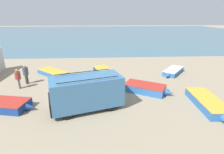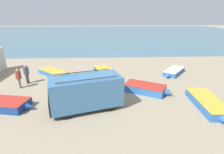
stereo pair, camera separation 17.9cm
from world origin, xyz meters
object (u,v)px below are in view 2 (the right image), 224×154
(fishing_rowboat_2, at_px, (105,72))
(parked_van, at_px, (86,91))
(fisherman_1, at_px, (26,72))
(fishing_rowboat_0, at_px, (53,72))
(fishing_rowboat_1, at_px, (146,88))
(fishing_rowboat_3, at_px, (174,72))
(fishing_rowboat_5, at_px, (7,104))
(fishing_rowboat_4, at_px, (208,104))
(fisherman_0, at_px, (18,77))

(fishing_rowboat_2, bearing_deg, parked_van, -28.77)
(parked_van, distance_m, fisherman_1, 7.66)
(fishing_rowboat_0, xyz_separation_m, fishing_rowboat_2, (5.59, -0.20, 0.02))
(fishing_rowboat_1, relative_size, fishing_rowboat_3, 1.09)
(fishing_rowboat_1, distance_m, fisherman_1, 10.87)
(fishing_rowboat_2, bearing_deg, fishing_rowboat_5, -62.41)
(fisherman_1, bearing_deg, fishing_rowboat_4, 178.84)
(fisherman_0, bearing_deg, fishing_rowboat_2, -7.56)
(fisherman_0, relative_size, fisherman_1, 0.96)
(fishing_rowboat_2, relative_size, fishing_rowboat_4, 0.90)
(fishing_rowboat_1, xyz_separation_m, fisherman_1, (-10.56, 2.46, 0.76))
(fishing_rowboat_3, distance_m, fishing_rowboat_5, 15.70)
(fishing_rowboat_1, distance_m, fishing_rowboat_4, 4.60)
(parked_van, height_order, fishing_rowboat_0, parked_van)
(fishing_rowboat_0, relative_size, fishing_rowboat_4, 0.81)
(fishing_rowboat_1, bearing_deg, fisherman_1, -162.94)
(fishing_rowboat_1, relative_size, fisherman_0, 2.27)
(fishing_rowboat_1, height_order, fishing_rowboat_3, fishing_rowboat_1)
(fishing_rowboat_1, bearing_deg, fishing_rowboat_2, 155.55)
(fisherman_0, bearing_deg, fishing_rowboat_1, -38.90)
(fishing_rowboat_5, bearing_deg, fishing_rowboat_4, 8.95)
(fishing_rowboat_0, bearing_deg, fishing_rowboat_4, -169.29)
(fishing_rowboat_5, height_order, fisherman_0, fisherman_0)
(fishing_rowboat_3, distance_m, fishing_rowboat_4, 7.35)
(parked_van, height_order, fishing_rowboat_1, parked_van)
(fishing_rowboat_5, relative_size, fisherman_0, 2.20)
(fishing_rowboat_2, xyz_separation_m, fisherman_1, (-7.22, -2.25, 0.81))
(fishing_rowboat_5, distance_m, fisherman_0, 3.74)
(fisherman_0, bearing_deg, parked_van, -63.67)
(fishing_rowboat_0, bearing_deg, fishing_rowboat_3, -139.44)
(parked_van, height_order, fishing_rowboat_4, parked_van)
(fishing_rowboat_3, relative_size, fishing_rowboat_4, 0.76)
(fishing_rowboat_4, relative_size, fisherman_1, 2.67)
(parked_van, relative_size, fishing_rowboat_4, 1.06)
(fishing_rowboat_3, distance_m, fisherman_1, 14.82)
(fishing_rowboat_3, height_order, fishing_rowboat_5, fishing_rowboat_5)
(fishing_rowboat_1, height_order, fisherman_0, fisherman_0)
(fishing_rowboat_2, distance_m, fishing_rowboat_3, 7.43)
(fishing_rowboat_3, bearing_deg, fishing_rowboat_2, -51.36)
(fishing_rowboat_0, relative_size, fishing_rowboat_1, 0.98)
(parked_van, xyz_separation_m, fishing_rowboat_2, (1.34, 7.15, -0.97))
(fishing_rowboat_1, bearing_deg, fishing_rowboat_5, -137.45)
(fishing_rowboat_0, distance_m, fishing_rowboat_3, 13.02)
(fishing_rowboat_2, bearing_deg, fisherman_1, -90.86)
(fishing_rowboat_0, height_order, fishing_rowboat_1, fishing_rowboat_1)
(fishing_rowboat_3, height_order, fisherman_0, fisherman_0)
(fishing_rowboat_0, xyz_separation_m, fisherman_0, (-1.86, -3.52, 0.79))
(parked_van, distance_m, fishing_rowboat_4, 8.40)
(parked_van, bearing_deg, fisherman_1, -57.10)
(fishing_rowboat_0, height_order, fishing_rowboat_5, fishing_rowboat_5)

